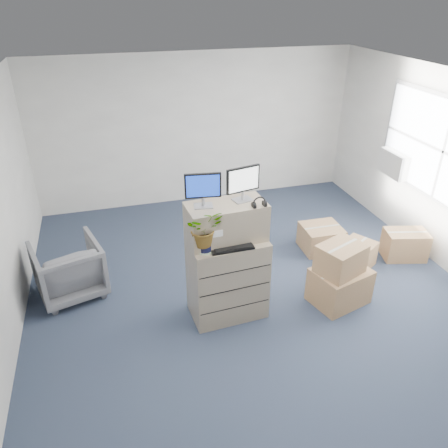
{
  "coord_description": "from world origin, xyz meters",
  "views": [
    {
      "loc": [
        -1.71,
        -4.35,
        3.78
      ],
      "look_at": [
        -0.36,
        0.4,
        1.07
      ],
      "focal_mm": 35.0,
      "sensor_mm": 36.0,
      "label": 1
    }
  ],
  "objects_px": {
    "water_bottle": "(235,228)",
    "potted_plant": "(204,232)",
    "filing_cabinet_lower": "(227,278)",
    "monitor_right": "(243,182)",
    "keyboard": "(231,247)",
    "monitor_left": "(203,188)",
    "office_chair": "(68,267)"
  },
  "relations": [
    {
      "from": "monitor_left",
      "to": "monitor_right",
      "type": "height_order",
      "value": "monitor_right"
    },
    {
      "from": "office_chair",
      "to": "water_bottle",
      "type": "bearing_deg",
      "value": 139.59
    },
    {
      "from": "filing_cabinet_lower",
      "to": "office_chair",
      "type": "height_order",
      "value": "filing_cabinet_lower"
    },
    {
      "from": "monitor_left",
      "to": "office_chair",
      "type": "bearing_deg",
      "value": 159.28
    },
    {
      "from": "office_chair",
      "to": "monitor_right",
      "type": "bearing_deg",
      "value": 142.01
    },
    {
      "from": "filing_cabinet_lower",
      "to": "water_bottle",
      "type": "height_order",
      "value": "water_bottle"
    },
    {
      "from": "potted_plant",
      "to": "monitor_right",
      "type": "bearing_deg",
      "value": 24.16
    },
    {
      "from": "monitor_left",
      "to": "monitor_right",
      "type": "xyz_separation_m",
      "value": [
        0.48,
        0.03,
        0.01
      ]
    },
    {
      "from": "monitor_left",
      "to": "water_bottle",
      "type": "height_order",
      "value": "monitor_left"
    },
    {
      "from": "water_bottle",
      "to": "keyboard",
      "type": "bearing_deg",
      "value": -117.89
    },
    {
      "from": "monitor_right",
      "to": "monitor_left",
      "type": "bearing_deg",
      "value": 171.01
    },
    {
      "from": "filing_cabinet_lower",
      "to": "potted_plant",
      "type": "relative_size",
      "value": 2.29
    },
    {
      "from": "monitor_left",
      "to": "office_chair",
      "type": "height_order",
      "value": "monitor_left"
    },
    {
      "from": "potted_plant",
      "to": "water_bottle",
      "type": "bearing_deg",
      "value": 22.67
    },
    {
      "from": "monitor_left",
      "to": "potted_plant",
      "type": "relative_size",
      "value": 0.87
    },
    {
      "from": "monitor_right",
      "to": "office_chair",
      "type": "xyz_separation_m",
      "value": [
        -2.17,
        0.89,
        -1.36
      ]
    },
    {
      "from": "potted_plant",
      "to": "monitor_left",
      "type": "bearing_deg",
      "value": 77.28
    },
    {
      "from": "filing_cabinet_lower",
      "to": "monitor_left",
      "type": "bearing_deg",
      "value": 163.0
    },
    {
      "from": "water_bottle",
      "to": "office_chair",
      "type": "xyz_separation_m",
      "value": [
        -2.07,
        0.95,
        -0.79
      ]
    },
    {
      "from": "filing_cabinet_lower",
      "to": "monitor_right",
      "type": "relative_size",
      "value": 2.59
    },
    {
      "from": "water_bottle",
      "to": "potted_plant",
      "type": "relative_size",
      "value": 0.57
    },
    {
      "from": "monitor_right",
      "to": "water_bottle",
      "type": "xyz_separation_m",
      "value": [
        -0.11,
        -0.06,
        -0.57
      ]
    },
    {
      "from": "filing_cabinet_lower",
      "to": "potted_plant",
      "type": "xyz_separation_m",
      "value": [
        -0.32,
        -0.14,
        0.8
      ]
    },
    {
      "from": "filing_cabinet_lower",
      "to": "monitor_left",
      "type": "xyz_separation_m",
      "value": [
        -0.27,
        0.06,
        1.24
      ]
    },
    {
      "from": "monitor_left",
      "to": "office_chair",
      "type": "relative_size",
      "value": 0.48
    },
    {
      "from": "keyboard",
      "to": "potted_plant",
      "type": "height_order",
      "value": "potted_plant"
    },
    {
      "from": "office_chair",
      "to": "filing_cabinet_lower",
      "type": "bearing_deg",
      "value": 137.62
    },
    {
      "from": "filing_cabinet_lower",
      "to": "office_chair",
      "type": "xyz_separation_m",
      "value": [
        -1.96,
        0.99,
        -0.11
      ]
    },
    {
      "from": "water_bottle",
      "to": "filing_cabinet_lower",
      "type": "bearing_deg",
      "value": -161.66
    },
    {
      "from": "water_bottle",
      "to": "potted_plant",
      "type": "bearing_deg",
      "value": -157.33
    },
    {
      "from": "filing_cabinet_lower",
      "to": "monitor_left",
      "type": "height_order",
      "value": "monitor_left"
    },
    {
      "from": "monitor_left",
      "to": "potted_plant",
      "type": "xyz_separation_m",
      "value": [
        -0.05,
        -0.21,
        -0.44
      ]
    }
  ]
}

